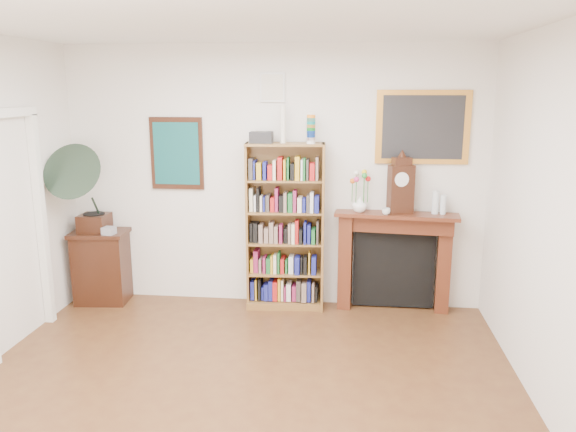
% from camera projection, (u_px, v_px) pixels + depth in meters
% --- Properties ---
extents(room, '(4.51, 5.01, 2.81)m').
position_uv_depth(room, '(221.00, 238.00, 3.61)').
color(room, '#4D2A17').
rests_on(room, ground).
extents(door_casing, '(0.08, 1.02, 2.17)m').
position_uv_depth(door_casing, '(11.00, 211.00, 5.04)').
color(door_casing, white).
rests_on(door_casing, left_wall).
extents(teal_poster, '(0.58, 0.04, 0.78)m').
position_uv_depth(teal_poster, '(177.00, 153.00, 6.07)').
color(teal_poster, black).
rests_on(teal_poster, back_wall).
extents(small_picture, '(0.26, 0.04, 0.30)m').
position_uv_depth(small_picture, '(272.00, 87.00, 5.81)').
color(small_picture, white).
rests_on(small_picture, back_wall).
extents(gilt_painting, '(0.95, 0.04, 0.75)m').
position_uv_depth(gilt_painting, '(423.00, 127.00, 5.73)').
color(gilt_painting, gold).
rests_on(gilt_painting, back_wall).
extents(bookshelf, '(0.84, 0.35, 2.06)m').
position_uv_depth(bookshelf, '(285.00, 218.00, 5.95)').
color(bookshelf, brown).
rests_on(bookshelf, floor).
extents(side_cabinet, '(0.63, 0.48, 0.81)m').
position_uv_depth(side_cabinet, '(102.00, 267.00, 6.23)').
color(side_cabinet, black).
rests_on(side_cabinet, floor).
extents(fireplace, '(1.29, 0.42, 1.07)m').
position_uv_depth(fireplace, '(394.00, 253.00, 5.98)').
color(fireplace, '#4A2411').
rests_on(fireplace, floor).
extents(gramophone, '(0.61, 0.76, 0.98)m').
position_uv_depth(gramophone, '(84.00, 183.00, 5.89)').
color(gramophone, black).
rests_on(gramophone, side_cabinet).
extents(cd_stack, '(0.13, 0.13, 0.08)m').
position_uv_depth(cd_stack, '(109.00, 231.00, 6.00)').
color(cd_stack, '#B4B3C0').
rests_on(cd_stack, side_cabinet).
extents(mantel_clock, '(0.28, 0.20, 0.58)m').
position_uv_depth(mantel_clock, '(401.00, 187.00, 5.76)').
color(mantel_clock, black).
rests_on(mantel_clock, fireplace).
extents(flower_vase, '(0.18, 0.18, 0.16)m').
position_uv_depth(flower_vase, '(360.00, 204.00, 5.87)').
color(flower_vase, white).
rests_on(flower_vase, fireplace).
extents(teacup, '(0.10, 0.10, 0.07)m').
position_uv_depth(teacup, '(386.00, 211.00, 5.74)').
color(teacup, silver).
rests_on(teacup, fireplace).
extents(bottle_left, '(0.07, 0.07, 0.24)m').
position_uv_depth(bottle_left, '(435.00, 202.00, 5.77)').
color(bottle_left, silver).
rests_on(bottle_left, fireplace).
extents(bottle_right, '(0.06, 0.06, 0.20)m').
position_uv_depth(bottle_right, '(443.00, 205.00, 5.76)').
color(bottle_right, silver).
rests_on(bottle_right, fireplace).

